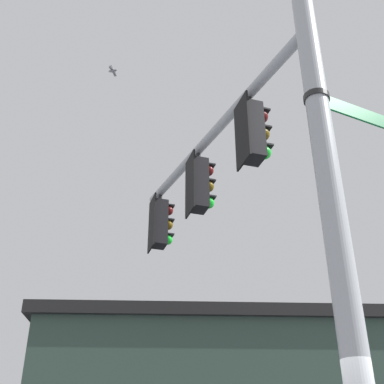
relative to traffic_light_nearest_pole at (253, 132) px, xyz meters
The scene contains 8 objects.
signal_pole 2.89m from the traffic_light_nearest_pole, ahead, with size 0.30×0.30×7.71m, color #ADB2B7.
mast_arm 1.54m from the traffic_light_nearest_pole, behind, with size 0.18×0.18×5.75m, color #ADB2B7.
traffic_light_nearest_pole is the anchor object (origin of this frame).
traffic_light_mid_inner 1.88m from the traffic_light_nearest_pole, behind, with size 0.54×0.49×1.31m.
traffic_light_mid_outer 3.77m from the traffic_light_nearest_pole, behind, with size 0.54×0.49×1.31m.
street_name_sign 1.64m from the traffic_light_nearest_pole, 19.47° to the left, with size 0.38×1.40×0.22m.
bird_flying 5.66m from the traffic_light_nearest_pole, 151.78° to the right, with size 0.35×0.25×0.10m.
tree_by_storefront 12.24m from the traffic_light_nearest_pole, behind, with size 2.95×2.95×6.57m.
Camera 1 is at (4.64, -3.17, 1.44)m, focal length 48.50 mm.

